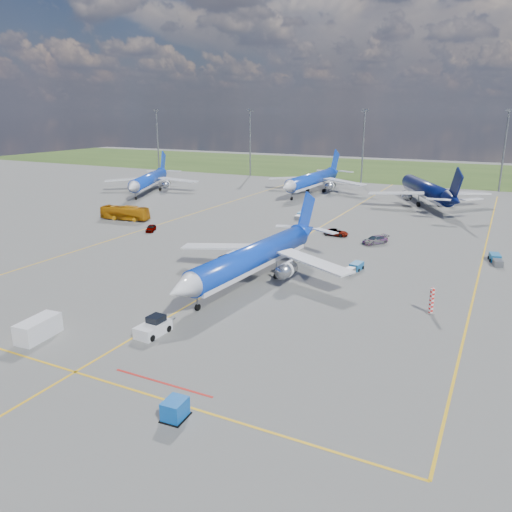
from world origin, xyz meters
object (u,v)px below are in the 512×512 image
at_px(warning_post, 432,301).
at_px(service_car_c, 375,240).
at_px(pushback_tug, 154,327).
at_px(baggage_tug_w, 354,268).
at_px(bg_jet_nnw, 312,193).
at_px(uld_container, 175,409).
at_px(baggage_tug_e, 496,259).
at_px(bg_jet_nw, 150,192).
at_px(main_airliner, 254,281).
at_px(service_car_b, 336,232).
at_px(bg_jet_n, 425,204).
at_px(baggage_tug_c, 300,216).
at_px(service_car_a, 151,228).
at_px(service_van, 38,329).
at_px(apron_bus, 125,213).

relative_size(warning_post, service_car_c, 0.61).
bearing_deg(pushback_tug, baggage_tug_w, 69.79).
bearing_deg(bg_jet_nnw, warning_post, -58.21).
xyz_separation_m(uld_container, baggage_tug_w, (1.92, 40.86, -0.26)).
bearing_deg(service_car_c, baggage_tug_e, 27.03).
height_order(bg_jet_nw, main_airliner, bg_jet_nw).
height_order(warning_post, service_car_b, warning_post).
relative_size(warning_post, uld_container, 1.59).
relative_size(main_airliner, baggage_tug_w, 7.69).
bearing_deg(warning_post, main_airliner, 177.34).
distance_m(service_car_c, baggage_tug_e, 19.30).
relative_size(bg_jet_nnw, service_car_c, 8.24).
bearing_deg(bg_jet_nw, bg_jet_n, -10.86).
bearing_deg(baggage_tug_e, baggage_tug_w, -154.00).
height_order(bg_jet_nnw, service_car_c, bg_jet_nnw).
bearing_deg(baggage_tug_c, service_car_a, -137.07).
height_order(uld_container, service_van, service_van).
height_order(bg_jet_n, main_airliner, bg_jet_n).
xyz_separation_m(uld_container, service_car_c, (0.84, 57.49, -0.04)).
bearing_deg(service_van, apron_bus, 116.79).
bearing_deg(baggage_tug_e, baggage_tug_c, 144.57).
xyz_separation_m(main_airliner, baggage_tug_c, (-9.76, 41.18, 0.51)).
bearing_deg(main_airliner, bg_jet_n, 85.08).
xyz_separation_m(apron_bus, baggage_tug_w, (53.01, -12.57, -0.99)).
xyz_separation_m(bg_jet_n, service_van, (-22.99, -95.60, 1.03)).
height_order(service_car_c, baggage_tug_w, service_car_c).
xyz_separation_m(pushback_tug, baggage_tug_e, (30.55, 43.59, -0.22)).
distance_m(bg_jet_nnw, baggage_tug_c, 34.45).
bearing_deg(main_airliner, service_car_b, 90.52).
bearing_deg(main_airliner, bg_jet_nw, 142.57).
relative_size(bg_jet_nw, bg_jet_n, 0.93).
xyz_separation_m(service_car_a, baggage_tug_e, (59.62, 7.16, -0.11)).
distance_m(service_van, service_car_b, 56.65).
height_order(warning_post, baggage_tug_w, warning_post).
distance_m(pushback_tug, baggage_tug_e, 53.23).
xyz_separation_m(service_car_b, service_car_c, (7.84, -2.61, 0.09)).
height_order(bg_jet_n, baggage_tug_e, bg_jet_n).
bearing_deg(main_airliner, service_van, -109.35).
distance_m(bg_jet_n, service_car_a, 67.91).
distance_m(main_airliner, baggage_tug_c, 42.32).
relative_size(uld_container, baggage_tug_e, 0.37).
bearing_deg(bg_jet_nnw, main_airliner, -73.00).
relative_size(bg_jet_nw, pushback_tug, 6.92).
bearing_deg(apron_bus, baggage_tug_c, -69.01).
height_order(service_van, service_car_b, service_van).
bearing_deg(warning_post, service_car_a, 161.61).
bearing_deg(pushback_tug, service_car_a, 131.21).
relative_size(warning_post, bg_jet_n, 0.07).
height_order(main_airliner, baggage_tug_e, main_airliner).
bearing_deg(service_van, bg_jet_n, 70.87).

